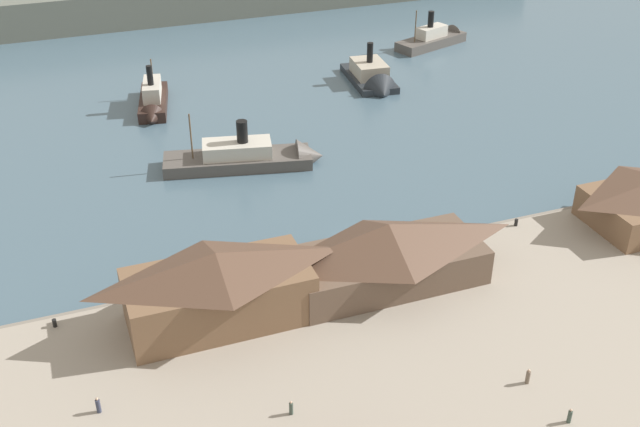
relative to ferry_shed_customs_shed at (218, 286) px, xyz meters
name	(u,v)px	position (x,y,z in m)	size (l,w,h in m)	color
ground_plane	(355,243)	(19.78, 10.33, -5.41)	(320.00, 320.00, 0.00)	#476070
quay_promenade	(439,347)	(19.78, -11.67, -4.81)	(110.00, 36.00, 1.20)	#9E9384
seawall_edge	(366,254)	(19.78, 6.73, -4.91)	(110.00, 0.80, 1.00)	gray
ferry_shed_customs_shed	(218,286)	(0.00, 0.00, 0.00)	(19.37, 9.41, 8.30)	brown
ferry_shed_east_terminal	(387,253)	(19.25, 0.05, -0.38)	(22.18, 9.76, 7.53)	brown
pedestrian_at_waters_edge	(98,405)	(-13.66, -9.36, -3.43)	(0.42, 0.42, 1.71)	#33384C
pedestrian_near_west_shed	(570,416)	(25.47, -25.35, -3.50)	(0.39, 0.39, 1.57)	#3D4C42
pedestrian_near_cart	(528,377)	(24.83, -19.75, -3.45)	(0.41, 0.41, 1.67)	#6B5B4C
pedestrian_near_east_shed	(291,408)	(2.58, -15.70, -3.52)	(0.38, 0.38, 1.52)	#3D4C42
mooring_post_east	(490,229)	(35.75, 4.92, -3.76)	(0.44, 0.44, 0.90)	black
mooring_post_west	(516,222)	(39.75, 5.22, -3.76)	(0.44, 0.44, 0.90)	black
mooring_post_center_west	(457,235)	(31.27, 5.18, -3.76)	(0.44, 0.44, 0.90)	black
mooring_post_center_east	(55,323)	(-16.52, 4.74, -3.76)	(0.44, 0.44, 0.90)	black
ferry_outer_harbor	(153,101)	(3.64, 61.49, -3.78)	(7.57, 16.55, 9.04)	black
ferry_moored_west	(373,79)	(43.67, 58.78, -4.12)	(8.45, 17.06, 10.03)	#23282D
ferry_departing_north	(256,157)	(14.29, 35.25, -3.99)	(24.28, 10.69, 10.60)	#514C47
ferry_near_quay	(437,38)	(66.13, 75.97, -3.99)	(18.61, 10.37, 9.79)	#514C47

